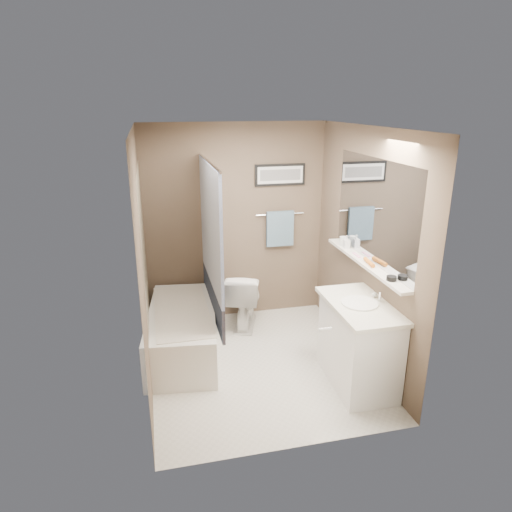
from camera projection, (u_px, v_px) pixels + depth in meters
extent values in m
plane|color=silver|center=(259.00, 364.00, 4.79)|extent=(2.50, 2.50, 0.00)
cube|color=white|center=(260.00, 129.00, 4.02)|extent=(2.20, 2.50, 0.04)
cube|color=brown|center=(236.00, 224.00, 5.53)|extent=(2.20, 0.04, 2.40)
cube|color=brown|center=(300.00, 310.00, 3.27)|extent=(2.20, 0.04, 2.40)
cube|color=brown|center=(145.00, 265.00, 4.17)|extent=(0.04, 2.50, 2.40)
cube|color=brown|center=(363.00, 248.00, 4.63)|extent=(0.04, 2.50, 2.40)
cube|color=tan|center=(145.00, 267.00, 4.69)|extent=(0.02, 1.55, 2.00)
cylinder|color=silver|center=(209.00, 162.00, 4.50)|extent=(0.02, 1.55, 0.02)
cube|color=silver|center=(211.00, 225.00, 4.71)|extent=(0.03, 1.45, 1.28)
cube|color=#222C40|center=(213.00, 298.00, 4.97)|extent=(0.03, 1.45, 0.36)
cube|color=silver|center=(374.00, 211.00, 4.36)|extent=(0.02, 1.60, 1.00)
cube|color=silver|center=(364.00, 263.00, 4.52)|extent=(0.12, 1.60, 0.03)
cylinder|color=silver|center=(280.00, 214.00, 5.61)|extent=(0.60, 0.02, 0.02)
cube|color=#82A8BD|center=(280.00, 229.00, 5.65)|extent=(0.34, 0.05, 0.44)
cube|color=black|center=(280.00, 175.00, 5.47)|extent=(0.62, 0.02, 0.26)
cube|color=white|center=(280.00, 175.00, 5.45)|extent=(0.56, 0.00, 0.20)
cube|color=#595959|center=(280.00, 175.00, 5.45)|extent=(0.50, 0.00, 0.13)
cube|color=silver|center=(369.00, 327.00, 3.44)|extent=(0.80, 0.02, 2.00)
cylinder|color=silver|center=(325.00, 329.00, 3.41)|extent=(0.10, 0.02, 0.02)
cube|color=white|center=(183.00, 332.00, 4.94)|extent=(0.87, 1.57, 0.50)
cube|color=silver|center=(182.00, 311.00, 4.86)|extent=(0.56, 1.36, 0.02)
imported|color=white|center=(244.00, 299.00, 5.52)|extent=(0.59, 0.78, 0.70)
cube|color=white|center=(358.00, 345.00, 4.36)|extent=(0.53, 0.92, 0.80)
cube|color=silver|center=(361.00, 306.00, 4.22)|extent=(0.54, 0.96, 0.04)
cylinder|color=white|center=(360.00, 303.00, 4.21)|extent=(0.34, 0.34, 0.01)
cylinder|color=silver|center=(380.00, 297.00, 4.24)|extent=(0.02, 0.02, 0.10)
sphere|color=silver|center=(375.00, 295.00, 4.34)|extent=(0.05, 0.05, 0.05)
cylinder|color=black|center=(391.00, 278.00, 4.02)|extent=(0.09, 0.09, 0.04)
cylinder|color=#C8671C|center=(369.00, 262.00, 4.42)|extent=(0.06, 0.22, 0.04)
cube|color=pink|center=(357.00, 255.00, 4.68)|extent=(0.03, 0.16, 0.01)
cylinder|color=white|center=(343.00, 241.00, 4.98)|extent=(0.08, 0.08, 0.10)
imported|color=#999999|center=(347.00, 242.00, 4.90)|extent=(0.07, 0.07, 0.14)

